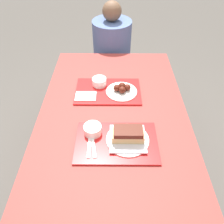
# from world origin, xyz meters

# --- Properties ---
(ground_plane) EXTENTS (12.00, 12.00, 0.00)m
(ground_plane) POSITION_xyz_m (0.00, 0.00, 0.00)
(ground_plane) COLOR #4C4742
(picnic_table) EXTENTS (0.95, 1.54, 0.75)m
(picnic_table) POSITION_xyz_m (0.00, 0.00, 0.66)
(picnic_table) COLOR maroon
(picnic_table) RESTS_ON ground_plane
(picnic_bench_far) EXTENTS (0.90, 0.28, 0.47)m
(picnic_bench_far) POSITION_xyz_m (0.00, 0.99, 0.40)
(picnic_bench_far) COLOR maroon
(picnic_bench_far) RESTS_ON ground_plane
(tray_near) EXTENTS (0.46, 0.29, 0.01)m
(tray_near) POSITION_xyz_m (0.02, -0.23, 0.76)
(tray_near) COLOR red
(tray_near) RESTS_ON picnic_table
(tray_far) EXTENTS (0.46, 0.29, 0.01)m
(tray_far) POSITION_xyz_m (-0.04, 0.22, 0.76)
(tray_far) COLOR red
(tray_far) RESTS_ON picnic_table
(bowl_coleslaw_near) EXTENTS (0.10, 0.10, 0.05)m
(bowl_coleslaw_near) POSITION_xyz_m (-0.12, -0.17, 0.80)
(bowl_coleslaw_near) COLOR white
(bowl_coleslaw_near) RESTS_ON tray_near
(brisket_sandwich_plate) EXTENTS (0.24, 0.24, 0.09)m
(brisket_sandwich_plate) POSITION_xyz_m (0.08, -0.22, 0.80)
(brisket_sandwich_plate) COLOR white
(brisket_sandwich_plate) RESTS_ON tray_near
(plastic_fork_near) EXTENTS (0.02, 0.17, 0.00)m
(plastic_fork_near) POSITION_xyz_m (-0.13, -0.26, 0.77)
(plastic_fork_near) COLOR white
(plastic_fork_near) RESTS_ON tray_near
(plastic_knife_near) EXTENTS (0.04, 0.17, 0.00)m
(plastic_knife_near) POSITION_xyz_m (-0.11, -0.26, 0.77)
(plastic_knife_near) COLOR white
(plastic_knife_near) RESTS_ON tray_near
(condiment_packet) EXTENTS (0.04, 0.03, 0.01)m
(condiment_packet) POSITION_xyz_m (0.01, -0.17, 0.77)
(condiment_packet) COLOR #A59E93
(condiment_packet) RESTS_ON tray_near
(bowl_coleslaw_far) EXTENTS (0.10, 0.10, 0.05)m
(bowl_coleslaw_far) POSITION_xyz_m (-0.10, 0.29, 0.80)
(bowl_coleslaw_far) COLOR white
(bowl_coleslaw_far) RESTS_ON tray_far
(wings_plate_far) EXTENTS (0.22, 0.22, 0.06)m
(wings_plate_far) POSITION_xyz_m (0.06, 0.21, 0.79)
(wings_plate_far) COLOR white
(wings_plate_far) RESTS_ON tray_far
(napkin_far) EXTENTS (0.14, 0.10, 0.01)m
(napkin_far) POSITION_xyz_m (-0.19, 0.15, 0.77)
(napkin_far) COLOR white
(napkin_far) RESTS_ON tray_far
(person_seated_across) EXTENTS (0.37, 0.37, 0.66)m
(person_seated_across) POSITION_xyz_m (-0.01, 0.99, 0.74)
(person_seated_across) COLOR #4C6093
(person_seated_across) RESTS_ON picnic_bench_far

